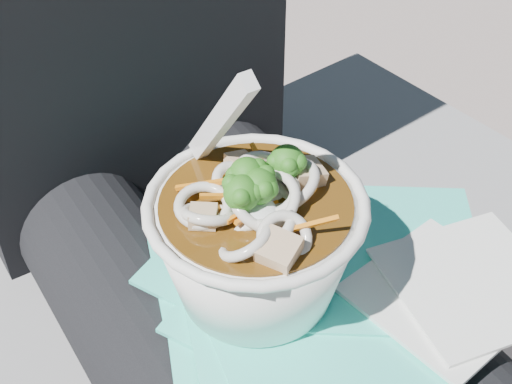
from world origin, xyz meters
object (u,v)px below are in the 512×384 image
lap (270,342)px  person_body (218,262)px  plastic_bag (305,296)px  udon_bowl (256,235)px

lap → person_body: 0.10m
lap → plastic_bag: bearing=-59.0°
person_body → udon_bowl: person_body is taller
lap → person_body: bearing=90.0°
plastic_bag → udon_bowl: udon_bowl is taller
person_body → udon_bowl: 0.16m
plastic_bag → person_body: bearing=97.6°
person_body → plastic_bag: bearing=-82.4°
udon_bowl → plastic_bag: bearing=-35.9°
person_body → lap: bearing=-90.0°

